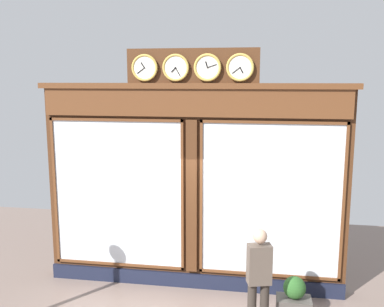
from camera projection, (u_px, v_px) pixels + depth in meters
name	position (u px, v px, depth m)	size (l,w,h in m)	color
shop_facade	(193.00, 186.00, 8.00)	(5.72, 0.42, 4.46)	#4C2B16
pedestrian	(259.00, 276.00, 6.61)	(0.40, 0.30, 1.69)	#312A24
planter_shrub	(295.00, 288.00, 6.96)	(0.36, 0.36, 0.36)	#285623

